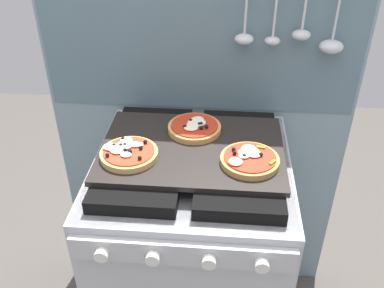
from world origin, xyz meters
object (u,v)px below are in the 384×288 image
at_px(pizza_center, 196,127).
at_px(stove, 192,255).
at_px(pizza_left, 128,152).
at_px(pizza_right, 249,159).
at_px(baking_tray, 192,149).

bearing_deg(pizza_center, stove, -92.37).
relative_size(pizza_left, pizza_center, 1.00).
bearing_deg(pizza_left, pizza_right, -0.27).
height_order(baking_tray, pizza_right, pizza_right).
height_order(pizza_right, pizza_center, same).
distance_m(stove, pizza_center, 0.49).
xyz_separation_m(pizza_right, pizza_center, (-0.16, 0.16, -0.00)).
relative_size(stove, pizza_center, 5.43).
bearing_deg(pizza_left, baking_tray, 19.77).
relative_size(baking_tray, pizza_center, 3.26).
bearing_deg(stove, baking_tray, 90.00).
relative_size(stove, baking_tray, 1.67).
bearing_deg(baking_tray, pizza_center, 87.58).
relative_size(baking_tray, pizza_right, 3.26).
xyz_separation_m(pizza_left, pizza_center, (0.18, 0.16, -0.00)).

